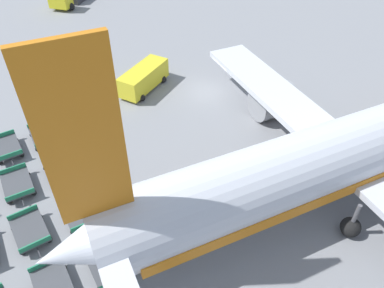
# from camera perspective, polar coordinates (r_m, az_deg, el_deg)

# --- Properties ---
(ground_plane) EXTENTS (500.00, 500.00, 0.00)m
(ground_plane) POSITION_cam_1_polar(r_m,az_deg,el_deg) (33.38, 2.78, 8.02)
(ground_plane) COLOR gray
(airplane) EXTENTS (31.62, 38.46, 13.30)m
(airplane) POSITION_cam_1_polar(r_m,az_deg,el_deg) (24.67, 24.88, -0.40)
(airplane) COLOR silver
(airplane) RESTS_ON ground_plane
(service_van) EXTENTS (4.18, 5.52, 1.98)m
(service_van) POSITION_cam_1_polar(r_m,az_deg,el_deg) (33.44, -7.39, 9.96)
(service_van) COLOR yellow
(service_van) RESTS_ON ground_plane
(baggage_dolly_row_mid_a_col_a) EXTENTS (3.40, 1.85, 0.92)m
(baggage_dolly_row_mid_a_col_a) POSITION_cam_1_polar(r_m,az_deg,el_deg) (29.65, -26.37, -0.51)
(baggage_dolly_row_mid_a_col_a) COLOR #424449
(baggage_dolly_row_mid_a_col_a) RESTS_ON ground_plane
(baggage_dolly_row_mid_a_col_b) EXTENTS (3.42, 1.91, 0.92)m
(baggage_dolly_row_mid_a_col_b) POSITION_cam_1_polar(r_m,az_deg,el_deg) (26.49, -25.07, -5.59)
(baggage_dolly_row_mid_a_col_b) COLOR #424449
(baggage_dolly_row_mid_a_col_b) RESTS_ON ground_plane
(baggage_dolly_row_mid_a_col_c) EXTENTS (3.39, 1.84, 0.92)m
(baggage_dolly_row_mid_a_col_c) POSITION_cam_1_polar(r_m,az_deg,el_deg) (23.59, -23.46, -12.02)
(baggage_dolly_row_mid_a_col_c) COLOR #424449
(baggage_dolly_row_mid_a_col_c) RESTS_ON ground_plane
(baggage_dolly_row_mid_a_col_d) EXTENTS (3.40, 1.87, 0.92)m
(baggage_dolly_row_mid_a_col_d) POSITION_cam_1_polar(r_m,az_deg,el_deg) (21.10, -20.38, -19.66)
(baggage_dolly_row_mid_a_col_d) COLOR #424449
(baggage_dolly_row_mid_a_col_d) RESTS_ON ground_plane
(baggage_dolly_row_mid_b_col_a) EXTENTS (3.42, 1.91, 0.92)m
(baggage_dolly_row_mid_b_col_a) POSITION_cam_1_polar(r_m,az_deg,el_deg) (29.70, -21.64, 1.20)
(baggage_dolly_row_mid_b_col_a) COLOR #424449
(baggage_dolly_row_mid_b_col_a) RESTS_ON ground_plane
(baggage_dolly_row_mid_b_col_b) EXTENTS (3.40, 1.87, 0.92)m
(baggage_dolly_row_mid_b_col_b) POSITION_cam_1_polar(r_m,az_deg,el_deg) (26.47, -19.53, -3.70)
(baggage_dolly_row_mid_b_col_b) COLOR #424449
(baggage_dolly_row_mid_b_col_b) RESTS_ON ground_plane
(baggage_dolly_row_mid_b_col_c) EXTENTS (3.42, 1.91, 0.92)m
(baggage_dolly_row_mid_b_col_c) POSITION_cam_1_polar(r_m,az_deg,el_deg) (23.50, -16.72, -9.91)
(baggage_dolly_row_mid_b_col_c) COLOR #424449
(baggage_dolly_row_mid_b_col_c) RESTS_ON ground_plane
(baggage_dolly_row_mid_b_col_d) EXTENTS (3.40, 1.87, 0.92)m
(baggage_dolly_row_mid_b_col_d) POSITION_cam_1_polar(r_m,az_deg,el_deg) (21.03, -12.89, -17.44)
(baggage_dolly_row_mid_b_col_d) COLOR #424449
(baggage_dolly_row_mid_b_col_d) RESTS_ON ground_plane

